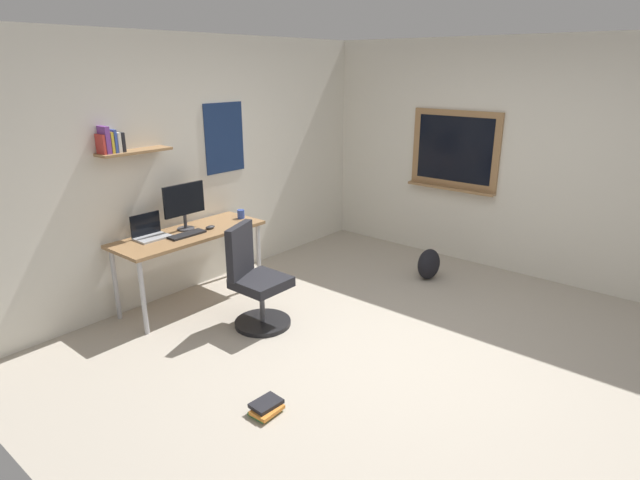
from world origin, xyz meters
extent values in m
plane|color=#ADA393|center=(0.00, 0.00, 0.00)|extent=(5.20, 5.20, 0.00)
cube|color=silver|center=(0.00, 2.45, 1.30)|extent=(5.00, 0.10, 2.60)
cube|color=#997047|center=(-0.84, 2.30, 1.55)|extent=(0.68, 0.20, 0.02)
cube|color=navy|center=(0.29, 2.39, 1.55)|extent=(0.52, 0.01, 0.74)
cube|color=#C63833|center=(-1.14, 2.33, 1.65)|extent=(0.02, 0.14, 0.17)
cube|color=#7A3D99|center=(-1.10, 2.33, 1.68)|extent=(0.04, 0.14, 0.23)
cube|color=gold|center=(-1.06, 2.33, 1.65)|extent=(0.02, 0.14, 0.18)
cube|color=#3851B2|center=(-1.03, 2.33, 1.66)|extent=(0.02, 0.14, 0.20)
cube|color=silver|center=(-1.00, 2.33, 1.65)|extent=(0.03, 0.14, 0.17)
cube|color=black|center=(-0.96, 2.33, 1.65)|extent=(0.03, 0.14, 0.17)
cube|color=silver|center=(2.45, 0.00, 1.30)|extent=(0.10, 5.00, 2.60)
cube|color=#997047|center=(2.38, 0.72, 1.35)|extent=(0.04, 1.10, 0.90)
cube|color=black|center=(2.37, 0.72, 1.35)|extent=(0.01, 0.94, 0.76)
cube|color=#997047|center=(2.34, 0.72, 0.89)|extent=(0.12, 1.10, 0.03)
cube|color=#997047|center=(-0.49, 2.08, 0.72)|extent=(1.52, 0.58, 0.03)
cylinder|color=#B7B7BC|center=(-1.18, 1.85, 0.35)|extent=(0.04, 0.04, 0.71)
cylinder|color=#B7B7BC|center=(0.21, 1.85, 0.35)|extent=(0.04, 0.04, 0.71)
cylinder|color=#B7B7BC|center=(-1.18, 2.31, 0.35)|extent=(0.04, 0.04, 0.71)
cylinder|color=#B7B7BC|center=(0.21, 2.31, 0.35)|extent=(0.04, 0.04, 0.71)
cylinder|color=black|center=(-0.40, 1.17, 0.02)|extent=(0.52, 0.52, 0.04)
cylinder|color=#4C4C51|center=(-0.40, 1.17, 0.21)|extent=(0.05, 0.05, 0.34)
cube|color=#232328|center=(-0.40, 1.17, 0.42)|extent=(0.44, 0.44, 0.09)
cube|color=#232328|center=(-0.47, 1.36, 0.71)|extent=(0.40, 0.21, 0.48)
cube|color=#ADAFB5|center=(-0.83, 2.18, 0.75)|extent=(0.31, 0.21, 0.02)
cube|color=black|center=(-0.83, 2.28, 0.86)|extent=(0.31, 0.01, 0.21)
cylinder|color=#38383D|center=(-0.45, 2.18, 0.75)|extent=(0.17, 0.17, 0.01)
cylinder|color=#38383D|center=(-0.45, 2.18, 0.82)|extent=(0.03, 0.03, 0.14)
cube|color=black|center=(-0.45, 2.17, 1.05)|extent=(0.46, 0.02, 0.31)
cube|color=black|center=(-0.56, 2.01, 0.75)|extent=(0.37, 0.13, 0.02)
ellipsoid|color=#262628|center=(-0.28, 2.01, 0.76)|extent=(0.10, 0.06, 0.03)
cylinder|color=#334CA5|center=(0.17, 2.06, 0.78)|extent=(0.08, 0.08, 0.09)
ellipsoid|color=black|center=(1.58, 0.54, 0.17)|extent=(0.32, 0.22, 0.35)
cube|color=#3D934C|center=(-1.28, 0.22, 0.01)|extent=(0.21, 0.15, 0.02)
cube|color=orange|center=(-1.29, 0.20, 0.04)|extent=(0.21, 0.16, 0.03)
cube|color=black|center=(-1.27, 0.23, 0.06)|extent=(0.22, 0.16, 0.03)
camera|label=1|loc=(-3.38, -2.03, 2.30)|focal=29.19mm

